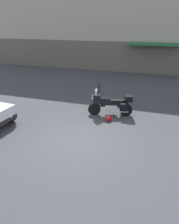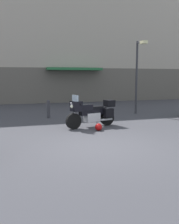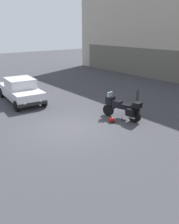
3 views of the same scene
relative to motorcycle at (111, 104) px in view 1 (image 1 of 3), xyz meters
name	(u,v)px [view 1 (image 1 of 3)]	position (x,y,z in m)	size (l,w,h in m)	color
ground_plane	(78,142)	(-0.73, -2.91, -0.62)	(80.00, 80.00, 0.00)	#38383D
motorcycle	(111,104)	(0.00, 0.00, 0.00)	(2.23, 1.02, 1.36)	black
helmet	(108,119)	(0.03, -0.74, -0.48)	(0.28, 0.28, 0.28)	#990C0C
bollard_curbside	(99,88)	(-1.40, 2.88, -0.13)	(0.16, 0.16, 0.92)	#333338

